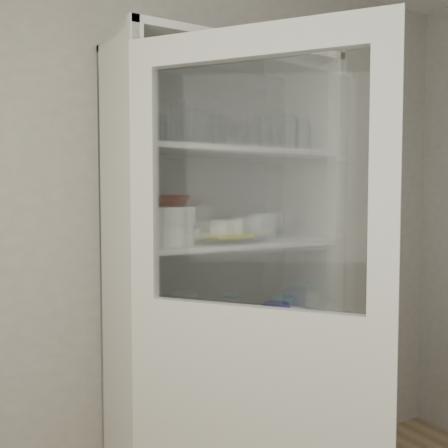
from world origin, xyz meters
TOP-DOWN VIEW (x-y plane):
  - wall_back at (0.00, 1.50)m, footprint 3.60×0.02m
  - pantry_cabinet at (0.20, 1.34)m, footprint 1.00×0.45m
  - cupboard_door at (-0.02, 0.70)m, footprint 0.59×0.73m
  - tumbler_0 at (-0.08, 1.14)m, footprint 0.10×0.10m
  - tumbler_1 at (0.01, 1.13)m, footprint 0.08×0.08m
  - tumbler_2 at (0.11, 1.17)m, footprint 0.08×0.08m
  - tumbler_3 at (0.32, 1.13)m, footprint 0.08×0.08m
  - tumbler_4 at (0.39, 1.16)m, footprint 0.06×0.06m
  - tumbler_5 at (0.54, 1.15)m, footprint 0.09×0.09m
  - tumbler_6 at (0.45, 1.13)m, footprint 0.07×0.07m
  - tumbler_7 at (-0.11, 1.26)m, footprint 0.07×0.07m
  - tumbler_8 at (-0.13, 1.27)m, footprint 0.07×0.07m
  - tumbler_9 at (0.16, 1.27)m, footprint 0.08×0.08m
  - tumbler_10 at (0.32, 1.30)m, footprint 0.09×0.09m
  - tumbler_11 at (0.38, 1.30)m, footprint 0.07×0.07m
  - goblet_0 at (-0.18, 1.38)m, footprint 0.07×0.07m
  - goblet_1 at (0.25, 1.35)m, footprint 0.07×0.07m
  - goblet_2 at (0.35, 1.37)m, footprint 0.07×0.07m
  - goblet_3 at (0.46, 1.37)m, footprint 0.08×0.08m
  - plate_stack_front at (-0.10, 1.21)m, footprint 0.21×0.21m
  - plate_stack_back at (0.01, 1.37)m, footprint 0.23×0.23m
  - cream_bowl at (-0.10, 1.21)m, footprint 0.29×0.29m
  - terracotta_bowl at (-0.10, 1.21)m, footprint 0.23×0.23m
  - glass_platter at (0.19, 1.23)m, footprint 0.45×0.45m
  - yellow_trivet at (0.19, 1.23)m, footprint 0.18×0.18m
  - white_ramekin at (0.19, 1.23)m, footprint 0.16×0.16m
  - grey_bowl_stack at (0.39, 1.25)m, footprint 0.13×0.13m
  - mug_blue at (0.44, 1.20)m, footprint 0.15×0.15m
  - mug_teal at (0.56, 1.32)m, footprint 0.13×0.13m
  - mug_white at (0.50, 1.14)m, footprint 0.10×0.10m
  - teal_jar at (0.13, 1.30)m, footprint 0.09×0.09m
  - measuring_cups at (-0.11, 1.21)m, footprint 0.11×0.11m
  - white_canister at (-0.09, 1.32)m, footprint 0.13×0.13m
  - cream_dish at (0.09, 1.24)m, footprint 0.31×0.31m
  - tin_box at (0.51, 1.24)m, footprint 0.20×0.14m

SIDE VIEW (x-z plane):
  - tin_box at x=0.51m, z-range 0.46..0.52m
  - cream_dish at x=0.09m, z-range 0.46..0.53m
  - cupboard_door at x=-0.02m, z-range -0.13..1.87m
  - measuring_cups at x=-0.11m, z-range 0.86..0.91m
  - mug_white at x=0.50m, z-range 0.86..0.95m
  - mug_teal at x=0.56m, z-range 0.86..0.96m
  - mug_blue at x=0.44m, z-range 0.86..0.97m
  - teal_jar at x=0.13m, z-range 0.86..0.97m
  - white_canister at x=-0.09m, z-range 0.86..1.00m
  - pantry_cabinet at x=0.20m, z-range -0.11..1.99m
  - glass_platter at x=0.19m, z-range 1.26..1.28m
  - yellow_trivet at x=0.19m, z-range 1.28..1.29m
  - plate_stack_back at x=0.01m, z-range 1.26..1.32m
  - wall_back at x=0.00m, z-range 0.00..2.60m
  - plate_stack_front at x=-0.10m, z-range 1.26..1.34m
  - grey_bowl_stack at x=0.39m, z-range 1.26..1.38m
  - white_ramekin at x=0.19m, z-range 1.29..1.36m
  - cream_bowl at x=-0.10m, z-range 1.34..1.42m
  - terracotta_bowl at x=-0.10m, z-range 1.42..1.47m
  - tumbler_4 at x=0.39m, z-range 1.66..1.78m
  - tumbler_7 at x=-0.11m, z-range 1.66..1.79m
  - tumbler_8 at x=-0.13m, z-range 1.66..1.79m
  - tumbler_10 at x=0.32m, z-range 1.66..1.79m
  - tumbler_2 at x=0.11m, z-range 1.66..1.79m
  - tumbler_11 at x=0.38m, z-range 1.66..1.79m
  - tumbler_9 at x=0.16m, z-range 1.66..1.79m
  - tumbler_5 at x=0.54m, z-range 1.66..1.80m
  - tumbler_1 at x=0.01m, z-range 1.66..1.80m
  - tumbler_3 at x=0.32m, z-range 1.66..1.80m
  - tumbler_6 at x=0.45m, z-range 1.66..1.81m
  - tumbler_0 at x=-0.08m, z-range 1.66..1.82m
  - goblet_0 at x=-0.18m, z-range 1.66..1.82m
  - goblet_1 at x=0.25m, z-range 1.66..1.82m
  - goblet_2 at x=0.35m, z-range 1.66..1.83m
  - goblet_3 at x=0.46m, z-range 1.66..1.84m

